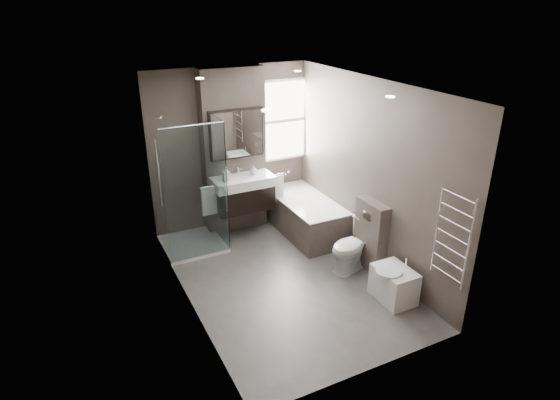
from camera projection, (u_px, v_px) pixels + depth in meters
room at (285, 191)px, 5.85m from camera, size 2.70×3.90×2.70m
vanity_pier at (234, 152)px, 7.31m from camera, size 1.00×0.25×2.60m
vanity at (243, 193)px, 7.25m from camera, size 0.95×0.47×0.66m
mirror_cabinet at (237, 134)px, 7.04m from camera, size 0.86×0.08×0.76m
towel_left at (209, 201)px, 7.01m from camera, size 0.24×0.06×0.44m
towel_right at (276, 188)px, 7.47m from camera, size 0.24×0.06×0.44m
shower_enclosure at (199, 218)px, 6.98m from camera, size 0.90×0.90×2.00m
bathtub at (305, 214)px, 7.53m from camera, size 0.75×1.60×0.57m
window at (282, 121)px, 7.61m from camera, size 0.98×0.06×1.33m
toilet at (353, 246)px, 6.47m from camera, size 0.80×0.58×0.73m
cistern_box at (371, 235)px, 6.46m from camera, size 0.19×0.55×1.00m
bidet at (394, 284)px, 5.86m from camera, size 0.47×0.54×0.56m
towel_radiator at (452, 236)px, 5.12m from camera, size 0.03×0.49×1.10m
soap_bottle_a at (226, 174)px, 6.97m from camera, size 0.10×0.10×0.22m
soap_bottle_b at (253, 170)px, 7.23m from camera, size 0.11×0.11×0.15m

